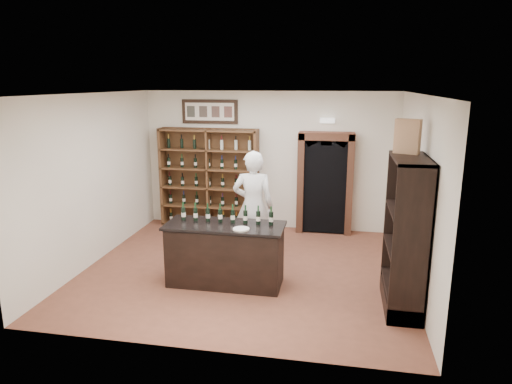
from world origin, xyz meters
TOP-DOWN VIEW (x-y plane):
  - floor at (0.00, 0.00)m, footprint 5.50×5.50m
  - ceiling at (0.00, 0.00)m, footprint 5.50×5.50m
  - wall_back at (0.00, 2.50)m, footprint 5.50×0.04m
  - wall_left at (-2.75, 0.00)m, footprint 0.04×5.00m
  - wall_right at (2.75, 0.00)m, footprint 0.04×5.00m
  - wine_shelf at (-1.30, 2.33)m, footprint 2.20×0.38m
  - framed_picture at (-1.30, 2.47)m, footprint 1.25×0.04m
  - arched_doorway at (1.25, 2.33)m, footprint 1.17×0.35m
  - emergency_light at (1.25, 2.42)m, footprint 0.30×0.10m
  - tasting_counter at (-0.20, -0.60)m, footprint 1.88×0.78m
  - counter_bottle_0 at (-0.92, -0.48)m, footprint 0.07×0.07m
  - counter_bottle_1 at (-0.71, -0.48)m, footprint 0.07×0.07m
  - counter_bottle_2 at (-0.51, -0.48)m, footprint 0.07×0.07m
  - counter_bottle_3 at (-0.30, -0.48)m, footprint 0.07×0.07m
  - counter_bottle_4 at (-0.10, -0.48)m, footprint 0.07×0.07m
  - counter_bottle_5 at (0.11, -0.48)m, footprint 0.07×0.07m
  - counter_bottle_6 at (0.31, -0.48)m, footprint 0.07×0.07m
  - counter_bottle_7 at (0.52, -0.48)m, footprint 0.07×0.07m
  - side_cabinet at (2.52, -0.90)m, footprint 0.48×1.20m
  - shopkeeper at (0.04, 0.52)m, footprint 0.78×0.55m
  - plate at (0.11, -0.81)m, footprint 0.25×0.25m
  - wine_crate at (2.46, -0.59)m, footprint 0.37×0.27m

SIDE VIEW (x-z plane):
  - floor at x=0.00m, z-range 0.00..0.00m
  - tasting_counter at x=-0.20m, z-range -0.01..0.99m
  - side_cabinet at x=2.52m, z-range -0.35..1.85m
  - shopkeeper at x=0.04m, z-range 0.00..2.01m
  - plate at x=0.11m, z-range 1.00..1.02m
  - wine_shelf at x=-1.30m, z-range 0.00..2.20m
  - counter_bottle_0 at x=-0.92m, z-range 0.96..1.26m
  - counter_bottle_1 at x=-0.71m, z-range 0.96..1.26m
  - counter_bottle_2 at x=-0.51m, z-range 0.96..1.26m
  - counter_bottle_3 at x=-0.30m, z-range 0.96..1.26m
  - counter_bottle_4 at x=-0.10m, z-range 0.96..1.26m
  - counter_bottle_5 at x=0.11m, z-range 0.96..1.26m
  - counter_bottle_6 at x=0.31m, z-range 0.96..1.26m
  - counter_bottle_7 at x=0.52m, z-range 0.96..1.26m
  - arched_doorway at x=1.25m, z-range 0.05..2.22m
  - wall_back at x=0.00m, z-range 0.00..3.00m
  - wall_left at x=-2.75m, z-range 0.00..3.00m
  - wall_right at x=2.75m, z-range 0.00..3.00m
  - emergency_light at x=1.25m, z-range 2.35..2.45m
  - wine_crate at x=2.46m, z-range 2.20..2.69m
  - framed_picture at x=-1.30m, z-range 2.29..2.81m
  - ceiling at x=0.00m, z-range 3.00..3.00m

